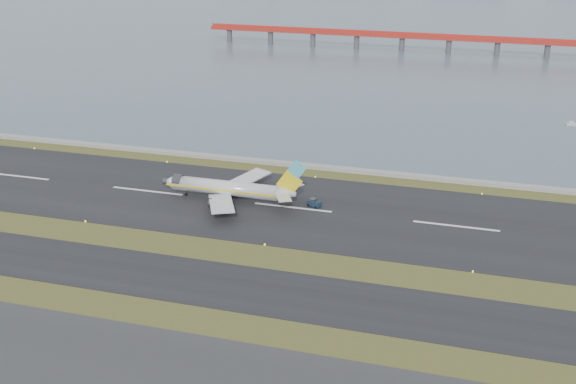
# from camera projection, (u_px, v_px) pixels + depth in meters

# --- Properties ---
(ground) EXTENTS (1000.00, 1000.00, 0.00)m
(ground) POSITION_uv_depth(u_px,v_px,m) (254.00, 260.00, 153.28)
(ground) COLOR #3B4A1A
(ground) RESTS_ON ground
(taxiway_strip) EXTENTS (1000.00, 18.00, 0.10)m
(taxiway_strip) POSITION_uv_depth(u_px,v_px,m) (234.00, 287.00, 142.56)
(taxiway_strip) COLOR black
(taxiway_strip) RESTS_ON ground
(runway_strip) EXTENTS (1000.00, 45.00, 0.10)m
(runway_strip) POSITION_uv_depth(u_px,v_px,m) (293.00, 208.00, 180.03)
(runway_strip) COLOR black
(runway_strip) RESTS_ON ground
(seawall) EXTENTS (1000.00, 2.50, 1.00)m
(seawall) POSITION_uv_depth(u_px,v_px,m) (322.00, 167.00, 206.62)
(seawall) COLOR gray
(seawall) RESTS_ON ground
(bay_water) EXTENTS (1400.00, 800.00, 1.30)m
(bay_water) POSITION_uv_depth(u_px,v_px,m) (445.00, 3.00, 563.61)
(bay_water) COLOR #4C5B6C
(bay_water) RESTS_ON ground
(red_pier) EXTENTS (260.00, 5.00, 10.20)m
(red_pier) POSITION_uv_depth(u_px,v_px,m) (449.00, 39.00, 368.36)
(red_pier) COLOR #B2281E
(red_pier) RESTS_ON ground
(airliner) EXTENTS (38.52, 32.89, 12.80)m
(airliner) POSITION_uv_depth(u_px,v_px,m) (231.00, 189.00, 182.86)
(airliner) COLOR silver
(airliner) RESTS_ON ground
(pushback_tug) EXTENTS (3.82, 3.03, 2.15)m
(pushback_tug) POSITION_uv_depth(u_px,v_px,m) (314.00, 203.00, 180.35)
(pushback_tug) COLOR #142438
(pushback_tug) RESTS_ON ground
(workboat_near) EXTENTS (6.21, 2.93, 1.45)m
(workboat_near) POSITION_uv_depth(u_px,v_px,m) (574.00, 124.00, 247.76)
(workboat_near) COLOR #B9B9BD
(workboat_near) RESTS_ON ground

